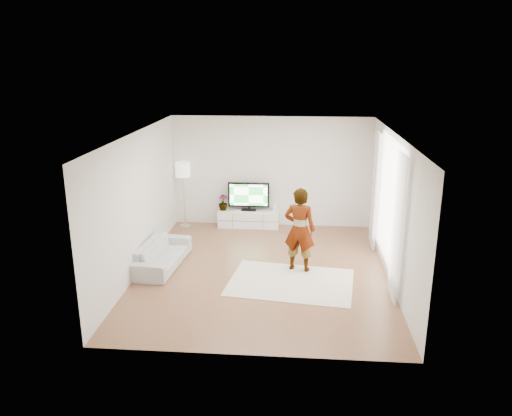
# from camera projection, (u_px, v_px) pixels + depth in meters

# --- Properties ---
(floor) EXTENTS (6.00, 6.00, 0.00)m
(floor) POSITION_uv_depth(u_px,v_px,m) (263.00, 271.00, 10.16)
(floor) COLOR #8E5E40
(floor) RESTS_ON ground
(ceiling) EXTENTS (6.00, 6.00, 0.00)m
(ceiling) POSITION_uv_depth(u_px,v_px,m) (263.00, 134.00, 9.35)
(ceiling) COLOR white
(ceiling) RESTS_ON wall_back
(wall_left) EXTENTS (0.02, 6.00, 2.80)m
(wall_left) POSITION_uv_depth(u_px,v_px,m) (138.00, 203.00, 9.95)
(wall_left) COLOR silver
(wall_left) RESTS_ON floor
(wall_right) EXTENTS (0.02, 6.00, 2.80)m
(wall_right) POSITION_uv_depth(u_px,v_px,m) (393.00, 209.00, 9.56)
(wall_right) COLOR silver
(wall_right) RESTS_ON floor
(wall_back) EXTENTS (5.00, 0.02, 2.80)m
(wall_back) POSITION_uv_depth(u_px,v_px,m) (271.00, 172.00, 12.62)
(wall_back) COLOR silver
(wall_back) RESTS_ON floor
(wall_front) EXTENTS (5.00, 0.02, 2.80)m
(wall_front) POSITION_uv_depth(u_px,v_px,m) (248.00, 267.00, 6.90)
(wall_front) COLOR silver
(wall_front) RESTS_ON floor
(window) EXTENTS (0.01, 2.60, 2.50)m
(window) POSITION_uv_depth(u_px,v_px,m) (389.00, 202.00, 9.83)
(window) COLOR white
(window) RESTS_ON wall_right
(curtain_near) EXTENTS (0.04, 0.70, 2.60)m
(curtain_near) POSITION_uv_depth(u_px,v_px,m) (397.00, 228.00, 8.63)
(curtain_near) COLOR white
(curtain_near) RESTS_ON floor
(curtain_far) EXTENTS (0.04, 0.70, 2.60)m
(curtain_far) POSITION_uv_depth(u_px,v_px,m) (375.00, 190.00, 11.11)
(curtain_far) COLOR white
(curtain_far) RESTS_ON floor
(media_console) EXTENTS (1.55, 0.44, 0.43)m
(media_console) POSITION_uv_depth(u_px,v_px,m) (249.00, 219.00, 12.78)
(media_console) COLOR white
(media_console) RESTS_ON floor
(television) EXTENTS (1.05, 0.21, 0.73)m
(television) POSITION_uv_depth(u_px,v_px,m) (249.00, 195.00, 12.63)
(television) COLOR black
(television) RESTS_ON media_console
(game_console) EXTENTS (0.08, 0.16, 0.21)m
(game_console) POSITION_uv_depth(u_px,v_px,m) (275.00, 207.00, 12.63)
(game_console) COLOR white
(game_console) RESTS_ON media_console
(potted_plant) EXTENTS (0.29, 0.29, 0.40)m
(potted_plant) POSITION_uv_depth(u_px,v_px,m) (223.00, 202.00, 12.71)
(potted_plant) COLOR #3F7238
(potted_plant) RESTS_ON media_console
(rug) EXTENTS (2.55, 1.99, 0.01)m
(rug) POSITION_uv_depth(u_px,v_px,m) (291.00, 282.00, 9.66)
(rug) COLOR silver
(rug) RESTS_ON floor
(player) EXTENTS (0.70, 0.54, 1.72)m
(player) POSITION_uv_depth(u_px,v_px,m) (300.00, 230.00, 9.99)
(player) COLOR #334772
(player) RESTS_ON rug
(sofa) EXTENTS (0.87, 1.89, 0.54)m
(sofa) POSITION_uv_depth(u_px,v_px,m) (162.00, 254.00, 10.35)
(sofa) COLOR beige
(sofa) RESTS_ON floor
(floor_lamp) EXTENTS (0.37, 0.37, 1.67)m
(floor_lamp) POSITION_uv_depth(u_px,v_px,m) (183.00, 172.00, 12.50)
(floor_lamp) COLOR silver
(floor_lamp) RESTS_ON floor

